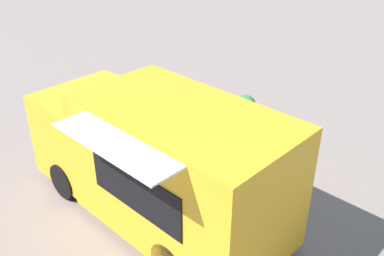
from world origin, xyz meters
TOP-DOWN VIEW (x-y plane):
  - ground_plane at (0.00, 0.00)m, footprint 40.00×40.00m
  - food_truck at (-0.86, -0.15)m, footprint 5.40×5.12m
  - planter_flowering_near at (2.65, -2.47)m, footprint 0.62×0.62m
  - planter_flowering_far at (3.70, 1.76)m, footprint 0.63×0.63m

SIDE VIEW (x-z plane):
  - ground_plane at x=0.00m, z-range 0.00..0.00m
  - planter_flowering_near at x=2.65m, z-range 0.00..0.86m
  - planter_flowering_far at x=3.70m, z-range 0.03..0.85m
  - food_truck at x=-0.86m, z-range -0.06..2.44m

